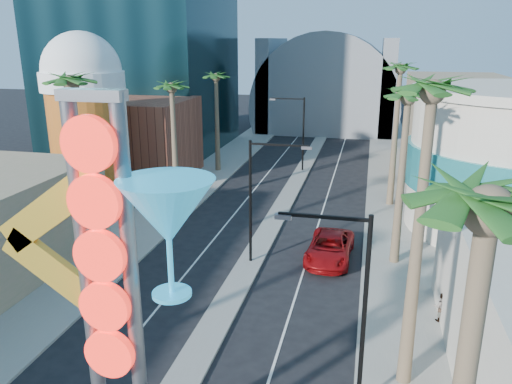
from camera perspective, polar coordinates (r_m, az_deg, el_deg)
name	(u,v)px	position (r m, az deg, el deg)	size (l,w,h in m)	color
sidewalk_west	(192,188)	(48.54, -7.36, 0.49)	(5.00, 100.00, 0.15)	gray
sidewalk_east	(395,201)	(45.73, 15.60, -1.05)	(5.00, 100.00, 0.15)	gray
median	(294,185)	(49.03, 4.35, 0.75)	(1.60, 84.00, 0.15)	gray
brick_filler_west	(141,139)	(52.83, -13.06, 5.92)	(10.00, 10.00, 8.00)	brown
filler_east	(457,125)	(57.94, 22.02, 7.08)	(10.00, 20.00, 10.00)	#8D7F5B
beer_mug	(86,112)	(45.79, -18.89, 8.69)	(7.00, 7.00, 14.50)	#B25817
canopy	(327,102)	(81.41, 8.17, 10.17)	(22.00, 16.00, 22.00)	slate
neon_sign	(135,280)	(14.57, -13.70, -9.74)	(6.53, 2.60, 12.55)	gray
streetlight_0	(259,191)	(30.59, 0.35, 0.15)	(3.79, 0.25, 8.00)	black
streetlight_1	(298,127)	(53.84, 4.88, 7.45)	(3.79, 0.25, 8.00)	black
streetlight_2	(352,296)	(18.81, 10.93, -11.62)	(3.45, 0.25, 8.00)	black
palm_1	(73,96)	(29.45, -20.23, 10.28)	(2.40, 2.40, 12.70)	brown
palm_2	(172,95)	(41.96, -9.58, 10.93)	(2.40, 2.40, 11.20)	brown
palm_3	(216,83)	(53.20, -4.58, 12.34)	(2.40, 2.40, 11.20)	brown
palm_4	(484,245)	(9.42, 24.60, -5.55)	(2.40, 2.40, 12.20)	brown
palm_5	(430,113)	(18.84, 19.31, 8.51)	(2.40, 2.40, 13.20)	brown
palm_6	(407,108)	(30.87, 16.92, 9.18)	(2.40, 2.40, 11.70)	brown
palm_7	(400,78)	(42.71, 16.12, 12.43)	(2.40, 2.40, 12.70)	brown
red_pickup	(330,248)	(32.89, 8.43, -6.32)	(2.75, 5.96, 1.66)	#9D0C0E
pedestrian_b	(441,307)	(27.26, 20.39, -12.23)	(0.75, 0.58, 1.54)	gray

